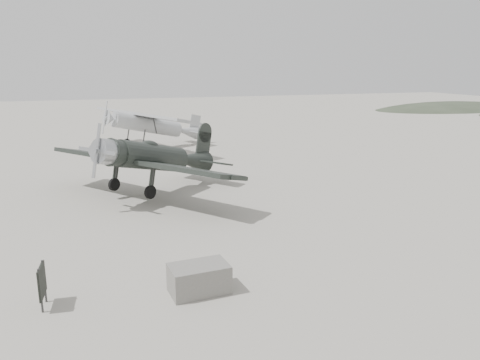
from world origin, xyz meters
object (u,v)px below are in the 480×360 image
object	(u,v)px
highwing_monoplane	(151,122)
sign_board	(42,282)
lowwing_monoplane	(157,158)
equipment_block	(199,279)

from	to	relation	value
highwing_monoplane	sign_board	world-z (taller)	highwing_monoplane
lowwing_monoplane	equipment_block	size ratio (longest dim) A/B	6.04
highwing_monoplane	equipment_block	bearing A→B (deg)	-118.15
equipment_block	sign_board	bearing A→B (deg)	173.15
lowwing_monoplane	highwing_monoplane	bearing A→B (deg)	46.51
highwing_monoplane	sign_board	size ratio (longest dim) A/B	9.46
lowwing_monoplane	sign_board	world-z (taller)	lowwing_monoplane
highwing_monoplane	equipment_block	distance (m)	25.58
sign_board	highwing_monoplane	bearing A→B (deg)	80.74
highwing_monoplane	sign_board	distance (m)	25.82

